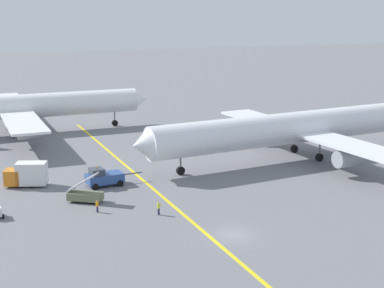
{
  "coord_description": "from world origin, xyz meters",
  "views": [
    {
      "loc": [
        -25.28,
        -56.01,
        24.84
      ],
      "look_at": [
        5.2,
        27.79,
        4.0
      ],
      "focal_mm": 54.42,
      "sensor_mm": 36.0,
      "label": 1
    }
  ],
  "objects_px": {
    "airliner_at_gate_left": "(23,107)",
    "ground_crew_ramp_agent_by_cones": "(159,208)",
    "airliner_being_pushed": "(293,128)",
    "gse_catering_truck_tall": "(27,174)",
    "ground_crew_wing_walker_right": "(97,206)",
    "gse_stair_truck_yellow": "(85,194)",
    "pushback_tug": "(104,177)"
  },
  "relations": [
    {
      "from": "pushback_tug",
      "to": "ground_crew_wing_walker_right",
      "type": "distance_m",
      "value": 11.16
    },
    {
      "from": "gse_catering_truck_tall",
      "to": "ground_crew_wing_walker_right",
      "type": "xyz_separation_m",
      "value": [
        7.34,
        -14.27,
        -0.95
      ]
    },
    {
      "from": "pushback_tug",
      "to": "gse_catering_truck_tall",
      "type": "bearing_deg",
      "value": 161.17
    },
    {
      "from": "ground_crew_wing_walker_right",
      "to": "ground_crew_ramp_agent_by_cones",
      "type": "distance_m",
      "value": 7.78
    },
    {
      "from": "gse_catering_truck_tall",
      "to": "ground_crew_wing_walker_right",
      "type": "bearing_deg",
      "value": -62.79
    },
    {
      "from": "gse_stair_truck_yellow",
      "to": "ground_crew_wing_walker_right",
      "type": "relative_size",
      "value": 3.12
    },
    {
      "from": "gse_stair_truck_yellow",
      "to": "gse_catering_truck_tall",
      "type": "height_order",
      "value": "gse_stair_truck_yellow"
    },
    {
      "from": "airliner_being_pushed",
      "to": "gse_catering_truck_tall",
      "type": "relative_size",
      "value": 9.05
    },
    {
      "from": "gse_catering_truck_tall",
      "to": "ground_crew_ramp_agent_by_cones",
      "type": "relative_size",
      "value": 3.7
    },
    {
      "from": "airliner_at_gate_left",
      "to": "airliner_being_pushed",
      "type": "relative_size",
      "value": 0.9
    },
    {
      "from": "airliner_at_gate_left",
      "to": "gse_catering_truck_tall",
      "type": "xyz_separation_m",
      "value": [
        -2.57,
        -37.92,
        -3.62
      ]
    },
    {
      "from": "airliner_at_gate_left",
      "to": "ground_crew_ramp_agent_by_cones",
      "type": "height_order",
      "value": "airliner_at_gate_left"
    },
    {
      "from": "airliner_being_pushed",
      "to": "gse_catering_truck_tall",
      "type": "distance_m",
      "value": 43.59
    },
    {
      "from": "airliner_being_pushed",
      "to": "gse_stair_truck_yellow",
      "type": "relative_size",
      "value": 11.68
    },
    {
      "from": "airliner_at_gate_left",
      "to": "pushback_tug",
      "type": "height_order",
      "value": "airliner_at_gate_left"
    },
    {
      "from": "airliner_at_gate_left",
      "to": "gse_stair_truck_yellow",
      "type": "bearing_deg",
      "value": -85.17
    },
    {
      "from": "airliner_at_gate_left",
      "to": "pushback_tug",
      "type": "relative_size",
      "value": 6.07
    },
    {
      "from": "airliner_at_gate_left",
      "to": "pushback_tug",
      "type": "distance_m",
      "value": 42.37
    },
    {
      "from": "airliner_at_gate_left",
      "to": "gse_catering_truck_tall",
      "type": "relative_size",
      "value": 8.16
    },
    {
      "from": "pushback_tug",
      "to": "ground_crew_ramp_agent_by_cones",
      "type": "xyz_separation_m",
      "value": [
        3.91,
        -14.27,
        -0.38
      ]
    },
    {
      "from": "pushback_tug",
      "to": "gse_stair_truck_yellow",
      "type": "relative_size",
      "value": 1.73
    },
    {
      "from": "pushback_tug",
      "to": "ground_crew_ramp_agent_by_cones",
      "type": "height_order",
      "value": "pushback_tug"
    },
    {
      "from": "airliner_at_gate_left",
      "to": "airliner_being_pushed",
      "type": "xyz_separation_m",
      "value": [
        40.87,
        -37.08,
        -0.14
      ]
    },
    {
      "from": "gse_stair_truck_yellow",
      "to": "ground_crew_ramp_agent_by_cones",
      "type": "relative_size",
      "value": 2.87
    },
    {
      "from": "airliner_at_gate_left",
      "to": "ground_crew_ramp_agent_by_cones",
      "type": "relative_size",
      "value": 30.2
    },
    {
      "from": "airliner_being_pushed",
      "to": "gse_stair_truck_yellow",
      "type": "distance_m",
      "value": 38.57
    },
    {
      "from": "airliner_at_gate_left",
      "to": "ground_crew_wing_walker_right",
      "type": "height_order",
      "value": "airliner_at_gate_left"
    },
    {
      "from": "airliner_at_gate_left",
      "to": "gse_stair_truck_yellow",
      "type": "distance_m",
      "value": 48.06
    },
    {
      "from": "airliner_at_gate_left",
      "to": "ground_crew_ramp_agent_by_cones",
      "type": "bearing_deg",
      "value": -78.15
    },
    {
      "from": "gse_stair_truck_yellow",
      "to": "ground_crew_wing_walker_right",
      "type": "distance_m",
      "value": 4.57
    },
    {
      "from": "ground_crew_wing_walker_right",
      "to": "gse_stair_truck_yellow",
      "type": "bearing_deg",
      "value": 99.33
    },
    {
      "from": "airliner_being_pushed",
      "to": "gse_catering_truck_tall",
      "type": "height_order",
      "value": "airliner_being_pushed"
    }
  ]
}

